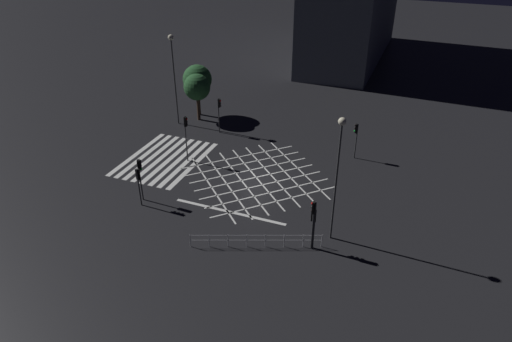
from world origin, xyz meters
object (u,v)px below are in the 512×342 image
object	(u,v)px
traffic_light_se_cross	(140,171)
traffic_light_sw_cross	(219,109)
street_lamp_east	(339,157)
traffic_light_median_south	(186,130)
street_lamp_west	(173,59)
street_tree_near	(197,87)
street_tree_far	(197,79)
traffic_light_ne_cross	(314,215)
traffic_light_nw_cross	(356,134)
traffic_light_ne_main	(313,221)
traffic_light_se_main	(139,179)

from	to	relation	value
traffic_light_se_cross	traffic_light_sw_cross	xyz separation A→B (m)	(-14.22, 0.27, 0.05)
traffic_light_se_cross	street_lamp_east	distance (m)	16.16
traffic_light_median_south	traffic_light_sw_cross	bearing A→B (deg)	89.18
street_lamp_west	street_tree_near	distance (m)	4.25
street_tree_far	traffic_light_ne_cross	bearing A→B (deg)	45.08
traffic_light_se_cross	street_lamp_east	bearing A→B (deg)	2.66
traffic_light_se_cross	traffic_light_sw_cross	world-z (taller)	traffic_light_sw_cross
traffic_light_median_south	traffic_light_nw_cross	bearing A→B (deg)	23.71
street_lamp_west	street_tree_near	size ratio (longest dim) A/B	1.84
traffic_light_sw_cross	street_lamp_west	xyz separation A→B (m)	(-0.45, -5.40, 4.56)
traffic_light_sw_cross	traffic_light_ne_main	bearing A→B (deg)	-46.35
street_tree_far	traffic_light_se_main	bearing A→B (deg)	13.29
traffic_light_se_cross	traffic_light_nw_cross	world-z (taller)	traffic_light_se_cross
traffic_light_nw_cross	traffic_light_ne_cross	distance (m)	14.60
street_lamp_east	street_lamp_west	distance (m)	25.02
street_tree_far	traffic_light_se_cross	bearing A→B (deg)	13.00
street_tree_near	street_lamp_east	bearing A→B (deg)	50.50
street_lamp_east	street_tree_near	distance (m)	24.95
traffic_light_se_cross	street_tree_far	world-z (taller)	street_tree_far
traffic_light_se_main	street_lamp_west	distance (m)	16.96
street_lamp_west	street_tree_near	bearing A→B (deg)	137.83
traffic_light_se_cross	street_tree_far	size ratio (longest dim) A/B	0.64
traffic_light_nw_cross	traffic_light_sw_cross	size ratio (longest dim) A/B	0.93
traffic_light_se_main	traffic_light_sw_cross	bearing A→B (deg)	-0.10
traffic_light_ne_main	traffic_light_ne_cross	distance (m)	0.48
traffic_light_sw_cross	street_tree_near	bearing A→B (deg)	148.85
traffic_light_nw_cross	traffic_light_median_south	world-z (taller)	traffic_light_median_south
traffic_light_se_cross	street_lamp_west	bearing A→B (deg)	109.28
traffic_light_ne_main	street_lamp_west	bearing A→B (deg)	51.88
traffic_light_se_main	traffic_light_nw_cross	bearing A→B (deg)	-45.33
traffic_light_median_south	traffic_light_sw_cross	distance (m)	6.91
traffic_light_ne_main	street_tree_far	size ratio (longest dim) A/B	0.55
traffic_light_ne_cross	street_tree_near	world-z (taller)	street_tree_near
traffic_light_se_cross	street_tree_near	bearing A→B (deg)	101.93
traffic_light_median_south	street_tree_far	size ratio (longest dim) A/B	0.77
traffic_light_median_south	traffic_light_se_main	bearing A→B (deg)	-89.48
traffic_light_ne_main	street_lamp_west	xyz separation A→B (m)	(-15.50, -19.76, 4.99)
traffic_light_se_cross	traffic_light_ne_main	size ratio (longest dim) A/B	1.16
street_tree_far	traffic_light_median_south	bearing A→B (deg)	22.21
traffic_light_ne_cross	street_lamp_west	distance (m)	25.53
traffic_light_median_south	street_lamp_east	bearing A→B (deg)	-23.10
traffic_light_median_south	traffic_light_se_main	xyz separation A→B (m)	(7.96, 0.07, -0.86)
traffic_light_ne_cross	street_lamp_west	size ratio (longest dim) A/B	0.40
traffic_light_nw_cross	traffic_light_se_main	bearing A→B (deg)	44.67
traffic_light_sw_cross	traffic_light_ne_cross	bearing A→B (deg)	-46.42
traffic_light_nw_cross	street_tree_near	distance (m)	18.53
street_lamp_east	traffic_light_nw_cross	bearing A→B (deg)	-176.31
traffic_light_se_main	traffic_light_se_cross	bearing A→B (deg)	20.91
traffic_light_median_south	traffic_light_sw_cross	size ratio (longest dim) A/B	1.18
traffic_light_se_cross	street_lamp_east	size ratio (longest dim) A/B	0.40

